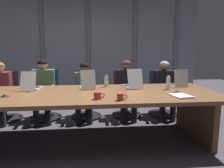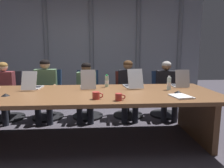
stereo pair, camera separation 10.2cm
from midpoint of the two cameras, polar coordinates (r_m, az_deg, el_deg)
ground_plane at (r=3.27m, az=-6.28°, el=-14.98°), size 11.90×11.90×0.00m
conference_table at (r=3.07m, az=-6.48°, el=-4.90°), size 3.85×1.36×0.73m
curtain_backdrop at (r=5.65m, az=-5.42°, el=10.45°), size 5.95×0.17×2.91m
laptop_left_mid at (r=3.50m, az=-19.93°, el=-0.35°), size 0.24×0.44×0.29m
laptop_center at (r=3.34m, az=-5.70°, el=-0.21°), size 0.27×0.41×0.31m
laptop_right_mid at (r=3.43m, az=6.49°, el=0.04°), size 0.29×0.47×0.31m
laptop_right_end at (r=3.66m, az=18.62°, el=0.14°), size 0.24×0.38×0.30m
office_chair_left_end at (r=4.58m, az=-25.64°, el=-4.25°), size 0.60×0.60×0.91m
office_chair_left_mid at (r=4.36m, az=-16.22°, el=-4.23°), size 0.60×0.61×0.95m
office_chair_center at (r=4.26m, az=-5.90°, el=-4.28°), size 0.60×0.60×0.93m
office_chair_right_mid at (r=4.31m, az=4.97°, el=-4.22°), size 0.60×0.60×0.90m
office_chair_right_end at (r=4.49m, az=14.67°, el=-3.95°), size 0.60×0.60×0.90m
person_left_end at (r=4.39m, az=-26.94°, el=-1.13°), size 0.40×0.57×1.11m
person_left_mid at (r=4.15m, az=-16.99°, el=-0.63°), size 0.45×0.57×1.16m
person_center at (r=4.04m, az=-6.31°, el=-1.01°), size 0.39×0.56×1.10m
person_right_mid at (r=4.09m, az=5.16°, el=-0.65°), size 0.37×0.55×1.13m
person_right_end at (r=4.28m, az=15.29°, el=-0.62°), size 0.41×0.57×1.12m
water_bottle_primary at (r=3.34m, az=16.05°, el=0.11°), size 0.06×0.06×0.21m
water_bottle_secondary at (r=3.45m, az=-0.59°, el=0.73°), size 0.06×0.06×0.21m
coffee_mug_near at (r=2.55m, az=3.04°, el=-3.55°), size 0.13×0.08×0.09m
coffee_mug_far at (r=2.62m, az=-3.16°, el=-3.13°), size 0.14×0.09×0.09m
conference_mic_middle at (r=3.15m, az=18.40°, el=-2.02°), size 0.11×0.11×0.03m
conference_mic_right_side at (r=3.11m, az=-26.12°, el=-2.63°), size 0.11×0.11×0.03m
spiral_notepad at (r=2.90m, az=19.24°, el=-3.21°), size 0.27×0.34×0.03m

